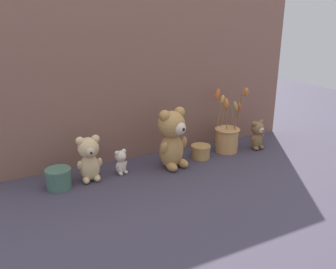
{
  "coord_description": "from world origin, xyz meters",
  "views": [
    {
      "loc": [
        -0.64,
        -1.23,
        0.61
      ],
      "look_at": [
        0.0,
        0.02,
        0.13
      ],
      "focal_mm": 38.0,
      "sensor_mm": 36.0,
      "label": 1
    }
  ],
  "objects": [
    {
      "name": "ground_plane",
      "position": [
        0.0,
        0.0,
        0.0
      ],
      "size": [
        4.0,
        4.0,
        0.0
      ],
      "primitive_type": "plane",
      "color": "#3D3847"
    },
    {
      "name": "backdrop_wall",
      "position": [
        0.0,
        0.17,
        0.38
      ],
      "size": [
        1.44,
        0.02,
        0.75
      ],
      "color": "#845B4C",
      "rests_on": "ground"
    },
    {
      "name": "teddy_bear_large",
      "position": [
        0.0,
        -0.02,
        0.13
      ],
      "size": [
        0.14,
        0.13,
        0.25
      ],
      "color": "tan",
      "rests_on": "ground"
    },
    {
      "name": "teddy_bear_medium",
      "position": [
        -0.34,
        0.02,
        0.09
      ],
      "size": [
        0.1,
        0.09,
        0.18
      ],
      "color": "#DBBC84",
      "rests_on": "ground"
    },
    {
      "name": "teddy_bear_small",
      "position": [
        0.46,
        -0.01,
        0.07
      ],
      "size": [
        0.07,
        0.07,
        0.14
      ],
      "color": "olive",
      "rests_on": "ground"
    },
    {
      "name": "teddy_bear_tiny",
      "position": [
        -0.21,
        0.02,
        0.05
      ],
      "size": [
        0.06,
        0.05,
        0.1
      ],
      "color": "beige",
      "rests_on": "ground"
    },
    {
      "name": "flower_vase",
      "position": [
        0.31,
        0.03,
        0.08
      ],
      "size": [
        0.15,
        0.15,
        0.3
      ],
      "color": "tan",
      "rests_on": "ground"
    },
    {
      "name": "decorative_tin_tall",
      "position": [
        0.16,
        0.02,
        0.03
      ],
      "size": [
        0.09,
        0.09,
        0.06
      ],
      "color": "tan",
      "rests_on": "ground"
    },
    {
      "name": "decorative_tin_short",
      "position": [
        -0.46,
        0.01,
        0.04
      ],
      "size": [
        0.09,
        0.09,
        0.07
      ],
      "color": "#47705B",
      "rests_on": "ground"
    }
  ]
}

